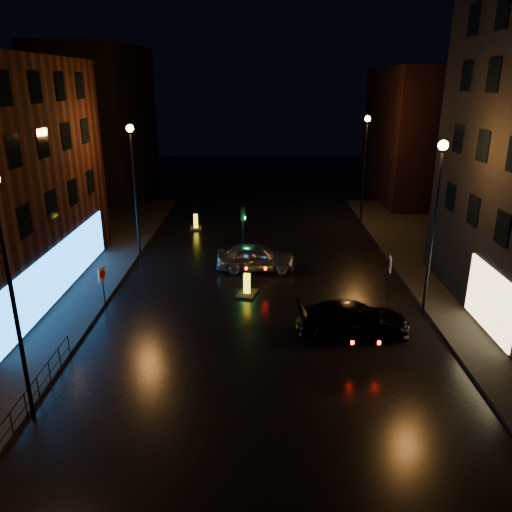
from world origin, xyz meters
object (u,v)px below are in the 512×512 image
Objects in this scene: traffic_signal at (243,252)px; bollard_far at (196,226)px; dark_sedan at (353,319)px; road_sign_left at (102,278)px; bollard_near at (247,290)px; road_sign_right at (390,268)px; silver_hatchback at (256,257)px.

traffic_signal reaches higher than bollard_far.
road_sign_left reaches higher than dark_sedan.
bollard_near is (-4.86, 4.30, -0.47)m from dark_sedan.
road_sign_right reaches higher than bollard_far.
bollard_far is at bearing -41.53° from road_sign_right.
road_sign_right is (7.70, -6.20, 1.27)m from traffic_signal.
silver_hatchback is 2.15× the size of road_sign_left.
road_sign_right reaches higher than road_sign_left.
road_sign_left is at bearing -132.38° from traffic_signal.
traffic_signal reaches higher than road_sign_left.
traffic_signal is at bearing 23.36° from silver_hatchback.
bollard_far is (-9.09, 16.77, -0.48)m from dark_sedan.
silver_hatchback is 0.93× the size of dark_sedan.
traffic_signal is at bearing 109.08° from bollard_near.
road_sign_right is at bearing 24.23° from road_sign_left.
road_sign_left is (-6.70, -7.34, 1.14)m from traffic_signal.
road_sign_right is (2.46, 3.72, 1.04)m from dark_sedan.
bollard_far is 0.63× the size of road_sign_left.
dark_sedan is at bearing -65.90° from bollard_far.
dark_sedan is 19.08m from bollard_far.
bollard_far is at bearing 124.02° from bollard_near.
traffic_signal is 11.22m from dark_sedan.
road_sign_left is at bearing 125.20° from silver_hatchback.
traffic_signal is 10.00m from road_sign_left.
road_sign_right is at bearing 10.77° from bollard_near.
traffic_signal is at bearing -31.90° from road_sign_right.
road_sign_right is (14.39, 1.14, 0.13)m from road_sign_left.
traffic_signal is at bearing 67.33° from road_sign_left.
dark_sedan is (5.23, -9.92, 0.23)m from traffic_signal.
road_sign_left is at bearing -105.67° from bollard_far.
dark_sedan is at bearing -26.19° from bollard_near.
bollard_near is 1.12× the size of bollard_far.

